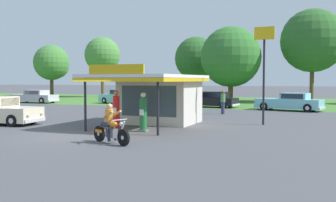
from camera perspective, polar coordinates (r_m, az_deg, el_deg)
name	(u,v)px	position (r m, az deg, el deg)	size (l,w,h in m)	color
ground_plane	(75,135)	(17.95, -13.54, -4.97)	(300.00, 300.00, 0.00)	#4C4C51
grass_verge_strip	(229,101)	(45.67, 9.06, -0.06)	(120.00, 24.00, 0.01)	#477A33
service_station_kiosk	(157,95)	(22.06, -1.57, 0.84)	(4.77, 7.05, 3.21)	beige
gas_pump_nearside	(116,112)	(19.42, -7.64, -1.61)	(0.44, 0.44, 1.98)	slate
gas_pump_offside	(143,114)	(18.72, -3.68, -1.88)	(0.44, 0.44, 1.91)	slate
motorcycle_with_rider	(110,127)	(15.36, -8.50, -3.81)	(2.06, 1.00, 1.58)	black
parked_car_back_row_right	(210,100)	(35.82, 6.19, 0.16)	(5.58, 2.58, 1.43)	black
parked_car_second_row_spare	(35,97)	(44.85, -19.09, 0.58)	(5.36, 2.18, 1.41)	#B7B7BC
parked_car_back_row_centre_right	(122,97)	(41.00, -6.74, 0.57)	(5.83, 3.06, 1.53)	#7AC6D1
parked_car_back_row_centre	(290,102)	(33.08, 17.51, -0.20)	(5.63, 2.94, 1.46)	#7AC6D1
bystander_admiring_sedan	(223,101)	(28.60, 8.11, -0.07)	(0.34, 0.34, 1.75)	#2D3351
tree_oak_centre	(196,60)	(51.94, 4.14, 6.11)	(5.77, 5.77, 8.27)	brown
tree_oak_far_right	(231,57)	(44.82, 9.26, 6.45)	(6.89, 6.89, 8.60)	brown
tree_oak_distant_spare	(53,64)	(62.01, -16.65, 5.33)	(5.39, 5.39, 7.88)	brown
tree_oak_left	(314,42)	(46.26, 20.79, 8.09)	(7.02, 7.02, 10.38)	brown
tree_oak_right	(102,55)	(57.83, -9.67, 6.72)	(5.18, 5.18, 8.81)	brown
roadside_pole_sign	(264,59)	(22.13, 13.99, 6.02)	(1.10, 0.12, 5.43)	black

